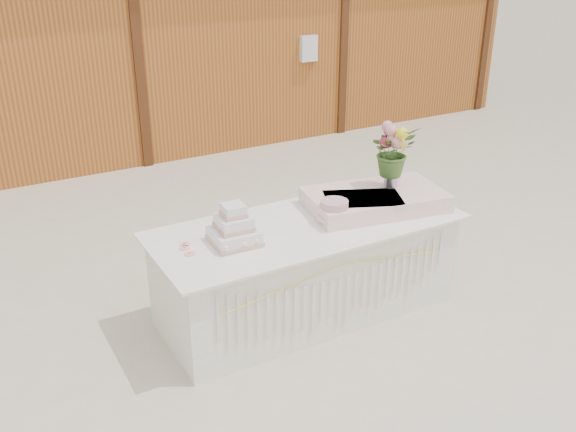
{
  "coord_description": "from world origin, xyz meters",
  "views": [
    {
      "loc": [
        -2.3,
        -3.76,
        2.81
      ],
      "look_at": [
        0.0,
        0.3,
        0.72
      ],
      "focal_mm": 40.0,
      "sensor_mm": 36.0,
      "label": 1
    }
  ],
  "objects": [
    {
      "name": "loose_flowers",
      "position": [
        -0.99,
        0.09,
        0.78
      ],
      "size": [
        0.18,
        0.38,
        0.02
      ],
      "primitive_type": null,
      "rotation": [
        0.0,
        0.0,
        -0.06
      ],
      "color": "pink",
      "rests_on": "cake_table"
    },
    {
      "name": "flower_vase",
      "position": [
        0.81,
        0.04,
        0.98
      ],
      "size": [
        0.11,
        0.11,
        0.15
      ],
      "primitive_type": "cylinder",
      "color": "#ACACB1",
      "rests_on": "satin_runner"
    },
    {
      "name": "wedding_cake",
      "position": [
        -0.62,
        -0.01,
        0.87
      ],
      "size": [
        0.34,
        0.34,
        0.3
      ],
      "rotation": [
        0.0,
        0.0,
        -0.05
      ],
      "color": "white",
      "rests_on": "cake_table"
    },
    {
      "name": "ground",
      "position": [
        0.0,
        0.0,
        0.0
      ],
      "size": [
        80.0,
        80.0,
        0.0
      ],
      "primitive_type": "plane",
      "color": "beige",
      "rests_on": "ground"
    },
    {
      "name": "pink_cake_stand",
      "position": [
        0.18,
        -0.1,
        0.88
      ],
      "size": [
        0.27,
        0.27,
        0.19
      ],
      "color": "silver",
      "rests_on": "cake_table"
    },
    {
      "name": "cake_table",
      "position": [
        0.0,
        -0.0,
        0.39
      ],
      "size": [
        2.4,
        1.0,
        0.77
      ],
      "color": "white",
      "rests_on": "ground"
    },
    {
      "name": "satin_runner",
      "position": [
        0.63,
        0.01,
        0.84
      ],
      "size": [
        1.17,
        0.8,
        0.14
      ],
      "primitive_type": "cube",
      "rotation": [
        0.0,
        0.0,
        -0.17
      ],
      "color": "#F8CDC8",
      "rests_on": "cake_table"
    },
    {
      "name": "barn",
      "position": [
        -0.01,
        5.99,
        1.68
      ],
      "size": [
        12.6,
        4.6,
        3.3
      ],
      "color": "#A35F22",
      "rests_on": "ground"
    },
    {
      "name": "bouquet",
      "position": [
        0.81,
        0.04,
        1.26
      ],
      "size": [
        0.38,
        0.33,
        0.41
      ],
      "primitive_type": "imported",
      "rotation": [
        0.0,
        0.0,
        0.03
      ],
      "color": "#3F6628",
      "rests_on": "flower_vase"
    }
  ]
}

